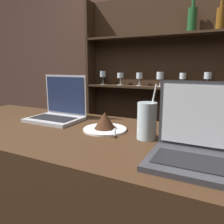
# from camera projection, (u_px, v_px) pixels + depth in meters

# --- Properties ---
(bar_counter) EXTENTS (2.08, 0.69, 0.96)m
(bar_counter) POSITION_uv_depth(u_px,v_px,m) (98.00, 223.00, 1.12)
(bar_counter) COLOR #382314
(bar_counter) RESTS_ON ground_plane
(back_wall) EXTENTS (7.00, 0.06, 2.70)m
(back_wall) POSITION_uv_depth(u_px,v_px,m) (167.00, 58.00, 2.16)
(back_wall) COLOR #4C3328
(back_wall) RESTS_ON ground_plane
(back_shelf) EXTENTS (1.60, 0.18, 1.94)m
(back_shelf) POSITION_uv_depth(u_px,v_px,m) (161.00, 93.00, 2.17)
(back_shelf) COLOR #332114
(back_shelf) RESTS_ON ground_plane
(laptop_near) EXTENTS (0.29, 0.22, 0.26)m
(laptop_near) POSITION_uv_depth(u_px,v_px,m) (59.00, 109.00, 1.28)
(laptop_near) COLOR #ADADB2
(laptop_near) RESTS_ON bar_counter
(laptop_far) EXTENTS (0.32, 0.24, 0.26)m
(laptop_far) POSITION_uv_depth(u_px,v_px,m) (201.00, 145.00, 0.71)
(laptop_far) COLOR #333338
(laptop_far) RESTS_ON bar_counter
(cake_plate) EXTENTS (0.21, 0.21, 0.09)m
(cake_plate) POSITION_uv_depth(u_px,v_px,m) (105.00, 123.00, 1.06)
(cake_plate) COLOR white
(cake_plate) RESTS_ON bar_counter
(water_glass) EXTENTS (0.08, 0.08, 0.24)m
(water_glass) POSITION_uv_depth(u_px,v_px,m) (147.00, 121.00, 0.93)
(water_glass) COLOR silver
(water_glass) RESTS_ON bar_counter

